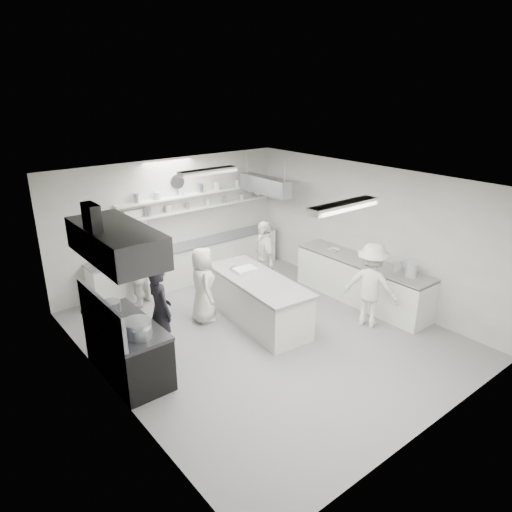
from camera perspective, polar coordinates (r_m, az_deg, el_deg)
floor at (r=9.26m, az=0.95°, el=-9.59°), size 6.00×7.00×0.02m
ceiling at (r=8.18m, az=1.07°, el=9.06°), size 6.00×7.00×0.02m
wall_back at (r=11.38m, az=-10.33°, el=4.17°), size 6.00×0.04×3.00m
wall_front at (r=6.57m, az=21.15°, el=-9.50°), size 6.00×0.04×3.00m
wall_left at (r=7.23m, az=-17.75°, el=-6.21°), size 0.04×7.00×3.00m
wall_right at (r=10.67m, az=13.54°, el=2.83°), size 0.04×7.00×3.00m
stove at (r=8.18m, az=-15.38°, el=-11.06°), size 0.80×1.80×0.90m
exhaust_hood at (r=7.39m, az=-16.75°, el=1.63°), size 0.85×2.00×0.50m
back_counter at (r=11.60m, az=-7.99°, el=-0.80°), size 5.00×0.60×0.92m
shelf_lower at (r=11.54m, az=-7.04°, el=5.87°), size 4.20×0.26×0.04m
shelf_upper at (r=11.45m, az=-7.11°, el=7.56°), size 4.20×0.26×0.04m
pass_through_window at (r=10.85m, az=-16.27°, el=2.60°), size 1.30×0.04×1.00m
wall_clock at (r=11.21m, az=-9.63°, el=8.98°), size 0.32×0.05×0.32m
right_counter at (r=10.64m, az=12.75°, el=-3.06°), size 0.74×3.30×0.94m
pot_rack at (r=11.38m, az=1.09°, el=8.66°), size 0.30×1.60×0.40m
light_fixture_front at (r=6.94m, az=10.65°, el=6.04°), size 1.30×0.25×0.10m
light_fixture_rear at (r=9.62m, az=-5.90°, el=10.26°), size 1.30×0.25×0.10m
prep_island at (r=9.49m, az=0.25°, el=-5.58°), size 1.15×2.56×0.92m
stove_pot at (r=7.50m, az=-14.32°, el=-8.67°), size 0.45×0.45×0.29m
cook_stove at (r=8.43m, az=-11.61°, el=-6.62°), size 0.44×0.64×1.69m
cook_back at (r=10.39m, az=-14.79°, el=-1.86°), size 0.98×0.93×1.60m
cook_island_left at (r=9.49m, az=-6.52°, el=-3.52°), size 0.73×0.89×1.58m
cook_island_right at (r=10.50m, az=1.01°, el=-0.37°), size 0.80×1.13×1.79m
cook_right at (r=9.50m, az=13.91°, el=-3.49°), size 1.03×1.28×1.73m
bowl_island_a at (r=9.77m, az=-2.38°, el=-1.67°), size 0.35×0.35×0.07m
bowl_island_b at (r=9.49m, az=-0.64°, el=-2.35°), size 0.22×0.22×0.06m
bowl_right at (r=10.94m, az=9.49°, el=0.65°), size 0.27×0.27×0.06m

